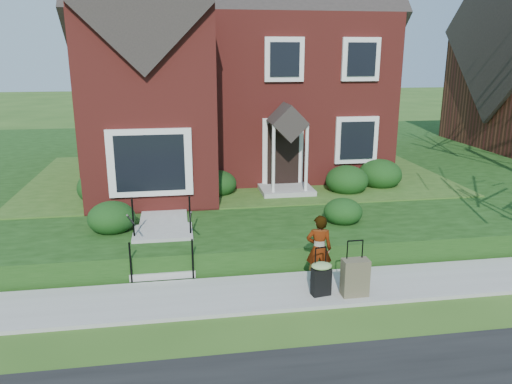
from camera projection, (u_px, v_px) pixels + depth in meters
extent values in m
plane|color=#2D5119|center=(285.00, 293.00, 10.30)|extent=(120.00, 120.00, 0.00)
cube|color=#9E9B93|center=(285.00, 291.00, 10.29)|extent=(60.00, 1.60, 0.08)
cube|color=#16340E|center=(323.00, 162.00, 21.20)|extent=(44.00, 20.00, 0.60)
cube|color=#9E9B93|center=(165.00, 201.00, 14.51)|extent=(1.20, 6.00, 0.06)
cube|color=maroon|center=(230.00, 94.00, 18.93)|extent=(10.00, 8.00, 5.40)
cube|color=maroon|center=(149.00, 108.00, 13.94)|extent=(3.60, 2.40, 5.40)
cube|color=white|center=(150.00, 162.00, 13.19)|extent=(2.20, 0.30, 1.80)
cube|color=black|center=(283.00, 156.00, 15.69)|extent=(1.00, 0.12, 2.10)
cube|color=black|center=(356.00, 140.00, 15.94)|extent=(1.40, 0.10, 1.50)
cube|color=#9E9B93|center=(163.00, 274.00, 10.83)|extent=(1.40, 0.30, 0.15)
cube|color=#9E9B93|center=(163.00, 262.00, 11.08)|extent=(1.40, 0.30, 0.15)
cube|color=#9E9B93|center=(163.00, 251.00, 11.32)|extent=(1.40, 0.30, 0.15)
cube|color=#9E9B93|center=(163.00, 240.00, 11.57)|extent=(1.40, 0.30, 0.15)
cube|color=#9E9B93|center=(163.00, 232.00, 12.09)|extent=(1.40, 0.80, 0.15)
cylinder|color=black|center=(131.00, 263.00, 10.49)|extent=(0.04, 0.04, 0.90)
cylinder|color=black|center=(133.00, 218.00, 11.47)|extent=(0.04, 0.04, 0.90)
cylinder|color=black|center=(193.00, 259.00, 10.69)|extent=(0.04, 0.04, 0.90)
cylinder|color=black|center=(190.00, 215.00, 11.67)|extent=(0.04, 0.04, 0.90)
ellipsoid|color=#133610|center=(105.00, 183.00, 14.39)|extent=(1.61, 1.61, 1.13)
ellipsoid|color=#133610|center=(217.00, 181.00, 15.26)|extent=(1.17, 1.17, 0.82)
ellipsoid|color=#133610|center=(347.00, 177.00, 15.48)|extent=(1.32, 1.32, 0.92)
ellipsoid|color=#133610|center=(380.00, 171.00, 16.15)|extent=(1.41, 1.41, 0.99)
ellipsoid|color=#133610|center=(111.00, 215.00, 12.10)|extent=(1.15, 1.15, 0.80)
ellipsoid|color=#133610|center=(343.00, 209.00, 12.73)|extent=(0.98, 0.98, 0.69)
imported|color=#999999|center=(319.00, 249.00, 10.45)|extent=(0.60, 0.45, 1.48)
cube|color=black|center=(321.00, 282.00, 9.99)|extent=(0.41, 0.27, 0.57)
cylinder|color=black|center=(322.00, 249.00, 9.80)|extent=(0.23, 0.06, 0.03)
cylinder|color=black|center=(316.00, 259.00, 9.83)|extent=(0.02, 0.02, 0.43)
cylinder|color=black|center=(327.00, 258.00, 9.87)|extent=(0.02, 0.02, 0.43)
cylinder|color=black|center=(314.00, 294.00, 10.03)|extent=(0.05, 0.07, 0.06)
cylinder|color=black|center=(327.00, 293.00, 10.07)|extent=(0.05, 0.07, 0.06)
ellipsoid|color=#86AA61|center=(322.00, 266.00, 9.89)|extent=(0.47, 0.40, 0.13)
cube|color=brown|center=(355.00, 277.00, 9.95)|extent=(0.53, 0.30, 0.76)
cylinder|color=black|center=(357.00, 242.00, 9.75)|extent=(0.32, 0.03, 0.03)
cylinder|color=black|center=(349.00, 252.00, 9.78)|extent=(0.02, 0.02, 0.37)
cylinder|color=black|center=(364.00, 251.00, 9.83)|extent=(0.02, 0.02, 0.37)
cylinder|color=black|center=(345.00, 294.00, 10.02)|extent=(0.04, 0.06, 0.06)
cylinder|color=black|center=(363.00, 293.00, 10.08)|extent=(0.04, 0.06, 0.06)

